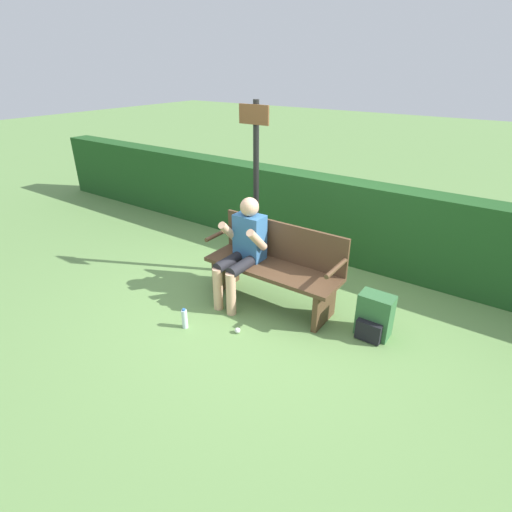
{
  "coord_description": "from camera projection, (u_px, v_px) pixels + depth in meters",
  "views": [
    {
      "loc": [
        2.16,
        -3.39,
        2.58
      ],
      "look_at": [
        -0.15,
        -0.1,
        0.62
      ],
      "focal_mm": 28.0,
      "sensor_mm": 36.0,
      "label": 1
    }
  ],
  "objects": [
    {
      "name": "backpack",
      "position": [
        374.0,
        317.0,
        4.1
      ],
      "size": [
        0.34,
        0.29,
        0.47
      ],
      "color": "#336638",
      "rests_on": "ground"
    },
    {
      "name": "signpost",
      "position": [
        256.0,
        183.0,
        4.86
      ],
      "size": [
        0.4,
        0.09,
        2.21
      ],
      "color": "black",
      "rests_on": "ground"
    },
    {
      "name": "park_bench",
      "position": [
        275.0,
        266.0,
        4.58
      ],
      "size": [
        1.6,
        0.51,
        0.94
      ],
      "color": "#513823",
      "rests_on": "ground"
    },
    {
      "name": "water_bottle",
      "position": [
        185.0,
        319.0,
        4.26
      ],
      "size": [
        0.06,
        0.06,
        0.24
      ],
      "color": "silver",
      "rests_on": "ground"
    },
    {
      "name": "hedge_back",
      "position": [
        334.0,
        218.0,
        5.68
      ],
      "size": [
        12.0,
        0.39,
        1.15
      ],
      "color": "#1E4C1E",
      "rests_on": "ground"
    },
    {
      "name": "ground_plane",
      "position": [
        271.0,
        303.0,
        4.74
      ],
      "size": [
        40.0,
        40.0,
        0.0
      ],
      "primitive_type": "plane",
      "color": "#668E4C"
    },
    {
      "name": "person_seated",
      "position": [
        243.0,
        246.0,
        4.56
      ],
      "size": [
        0.48,
        0.66,
        1.22
      ],
      "color": "#336699",
      "rests_on": "ground"
    },
    {
      "name": "litter_crumple",
      "position": [
        237.0,
        330.0,
        4.21
      ],
      "size": [
        0.06,
        0.06,
        0.06
      ],
      "color": "silver",
      "rests_on": "ground"
    }
  ]
}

